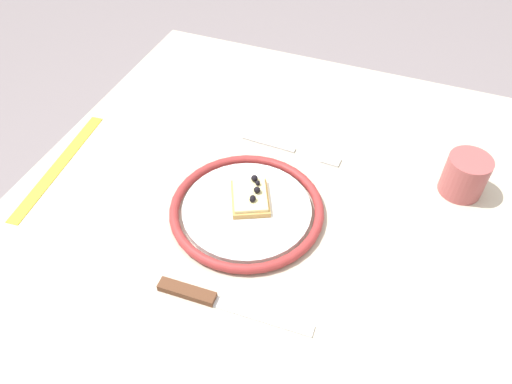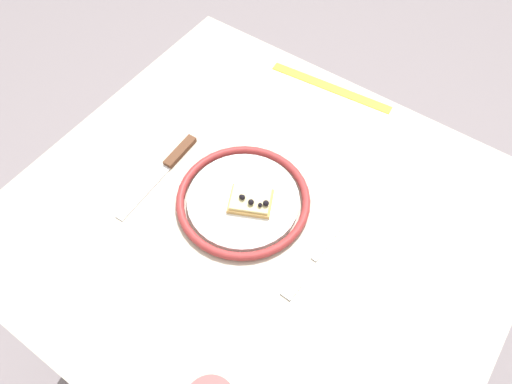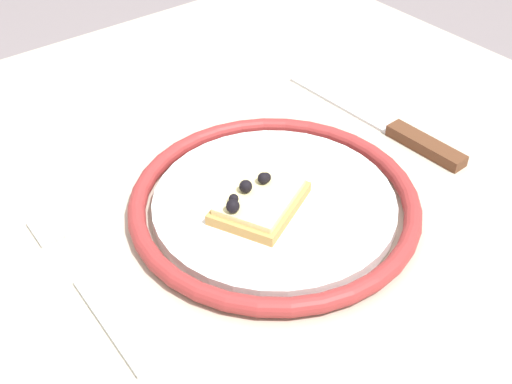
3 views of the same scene
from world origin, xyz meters
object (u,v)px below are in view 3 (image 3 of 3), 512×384
(knife, at_px, (401,133))
(fork, at_px, (84,285))
(plate, at_px, (274,203))
(pizza_slice_near, at_px, (259,200))
(dining_table, at_px, (227,293))

(knife, distance_m, fork, 0.36)
(knife, height_order, fork, knife)
(plate, distance_m, pizza_slice_near, 0.02)
(pizza_slice_near, height_order, knife, pizza_slice_near)
(pizza_slice_near, bearing_deg, fork, 172.32)
(dining_table, height_order, fork, fork)
(knife, xyz_separation_m, fork, (-0.36, 0.01, -0.00))
(pizza_slice_near, xyz_separation_m, fork, (-0.16, 0.02, -0.02))
(dining_table, xyz_separation_m, fork, (-0.13, 0.01, 0.09))
(plate, height_order, fork, plate)
(pizza_slice_near, xyz_separation_m, knife, (0.20, 0.01, -0.02))
(plate, bearing_deg, knife, 3.06)
(dining_table, relative_size, plate, 3.54)
(plate, bearing_deg, dining_table, 169.79)
(fork, bearing_deg, knife, -1.87)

